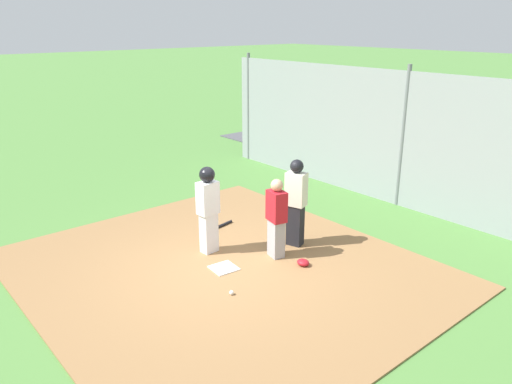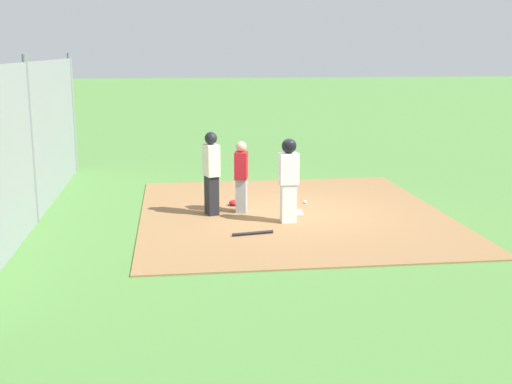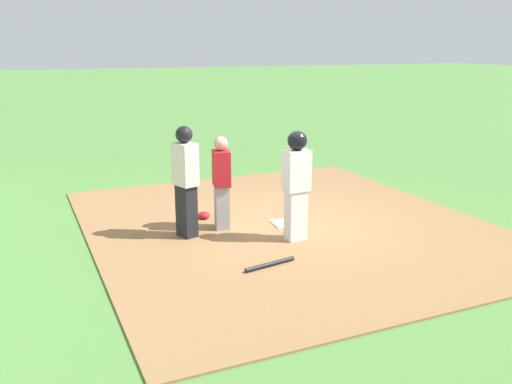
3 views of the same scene
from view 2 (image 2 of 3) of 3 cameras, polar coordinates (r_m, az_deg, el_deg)
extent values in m
plane|color=#51843D|center=(13.98, 3.17, -1.94)|extent=(140.00, 140.00, 0.00)
cube|color=olive|center=(13.98, 3.17, -1.88)|extent=(7.20, 6.40, 0.03)
cube|color=white|center=(13.97, 3.17, -1.78)|extent=(0.48, 0.48, 0.02)
cube|color=#9E9EA3|center=(13.96, -1.28, -0.29)|extent=(0.34, 0.28, 0.73)
cube|color=#B21923|center=(13.83, -1.30, 2.34)|extent=(0.43, 0.34, 0.57)
sphere|color=tan|center=(13.77, -1.31, 3.98)|extent=(0.23, 0.23, 0.23)
cube|color=black|center=(13.76, -3.89, -0.28)|extent=(0.35, 0.30, 0.83)
cube|color=beige|center=(13.61, -3.93, 2.78)|extent=(0.44, 0.37, 0.66)
sphere|color=black|center=(13.54, -3.96, 4.70)|extent=(0.26, 0.26, 0.26)
cube|color=silver|center=(13.12, 2.85, -0.98)|extent=(0.24, 0.31, 0.79)
cube|color=white|center=(12.98, 2.88, 2.05)|extent=(0.28, 0.39, 0.62)
sphere|color=tan|center=(12.91, 2.90, 3.95)|extent=(0.25, 0.25, 0.25)
sphere|color=black|center=(12.90, 2.90, 4.03)|extent=(0.30, 0.30, 0.30)
cylinder|color=black|center=(12.31, -0.29, -3.61)|extent=(0.20, 0.80, 0.06)
ellipsoid|color=#B21923|center=(14.61, -1.97, -0.94)|extent=(0.24, 0.20, 0.12)
sphere|color=white|center=(14.83, 4.31, -0.87)|extent=(0.07, 0.07, 0.07)
cube|color=#93999E|center=(13.73, -19.04, 3.95)|extent=(12.00, 0.05, 3.20)
cylinder|color=slate|center=(19.30, -15.74, 6.61)|extent=(0.10, 0.10, 3.35)
cylinder|color=slate|center=(13.72, -19.07, 4.26)|extent=(0.10, 0.10, 3.35)
camera|label=1|loc=(21.15, 13.15, 14.18)|focal=35.03mm
camera|label=3|loc=(5.72, -23.09, 6.35)|focal=38.33mm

